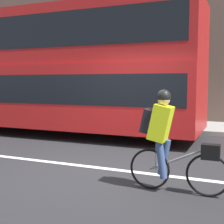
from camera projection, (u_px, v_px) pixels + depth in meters
The scene contains 6 objects.
ground_plane at pixel (99, 168), 6.10m from camera, with size 80.00×80.00×0.00m, color #232326.
road_center_line at pixel (99, 168), 6.08m from camera, with size 50.00×0.14×0.01m, color silver.
sidewalk_curb at pixel (168, 125), 11.53m from camera, with size 60.00×2.56×0.13m.
building_facade at pixel (178, 6), 12.39m from camera, with size 60.00×0.30×9.37m.
bus at pixel (42, 68), 10.16m from camera, with size 10.18×2.53×3.84m.
cyclist_on_bike at pixel (167, 137), 4.71m from camera, with size 1.51×0.32×1.56m.
Camera 1 is at (2.55, -5.39, 1.68)m, focal length 50.00 mm.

